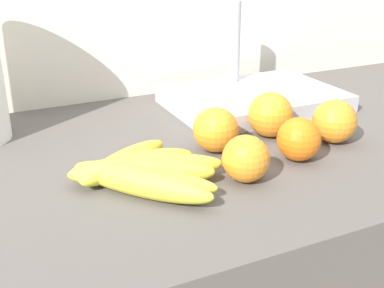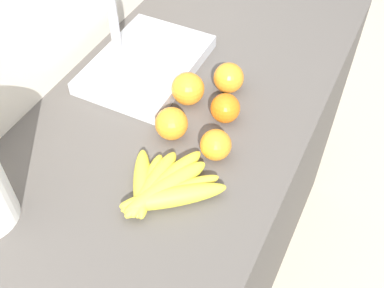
% 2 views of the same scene
% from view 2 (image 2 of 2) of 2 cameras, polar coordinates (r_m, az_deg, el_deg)
% --- Properties ---
extents(counter, '(1.74, 0.63, 0.94)m').
position_cam_2_polar(counter, '(1.42, -4.64, -14.03)').
color(counter, '#514C47').
rests_on(counter, ground).
extents(wall_back, '(2.14, 0.06, 1.30)m').
position_cam_2_polar(wall_back, '(1.41, -17.33, -4.53)').
color(wall_back, silver).
rests_on(wall_back, ground).
extents(banana_bunch, '(0.22, 0.23, 0.04)m').
position_cam_2_polar(banana_bunch, '(0.96, -3.64, -5.26)').
color(banana_bunch, gold).
rests_on(banana_bunch, counter).
extents(orange_center, '(0.08, 0.08, 0.08)m').
position_cam_2_polar(orange_center, '(1.13, -0.50, 6.65)').
color(orange_center, orange).
rests_on(orange_center, counter).
extents(orange_back_left, '(0.07, 0.07, 0.07)m').
position_cam_2_polar(orange_back_left, '(1.09, 4.03, 4.31)').
color(orange_back_left, orange).
rests_on(orange_back_left, counter).
extents(orange_front, '(0.07, 0.07, 0.07)m').
position_cam_2_polar(orange_front, '(1.05, -2.48, 2.46)').
color(orange_front, orange).
rests_on(orange_front, counter).
extents(orange_back_right, '(0.07, 0.07, 0.07)m').
position_cam_2_polar(orange_back_right, '(1.16, 4.43, 7.94)').
color(orange_back_right, orange).
rests_on(orange_back_right, counter).
extents(orange_far_right, '(0.07, 0.07, 0.07)m').
position_cam_2_polar(orange_far_right, '(1.01, 2.87, -0.11)').
color(orange_far_right, orange).
rests_on(orange_far_right, counter).
extents(sink_basin, '(0.34, 0.24, 0.20)m').
position_cam_2_polar(sink_basin, '(1.24, -5.64, 9.72)').
color(sink_basin, '#B7BABF').
rests_on(sink_basin, counter).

